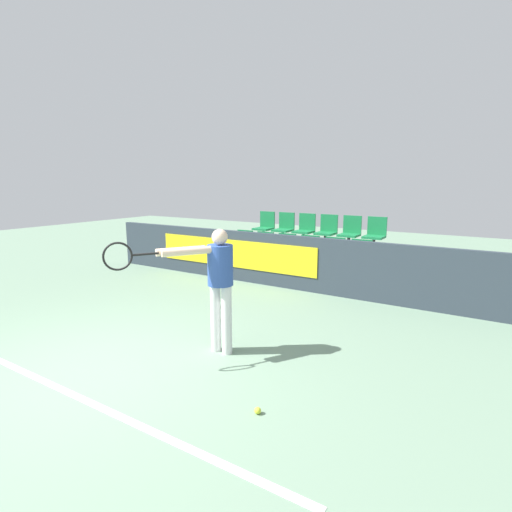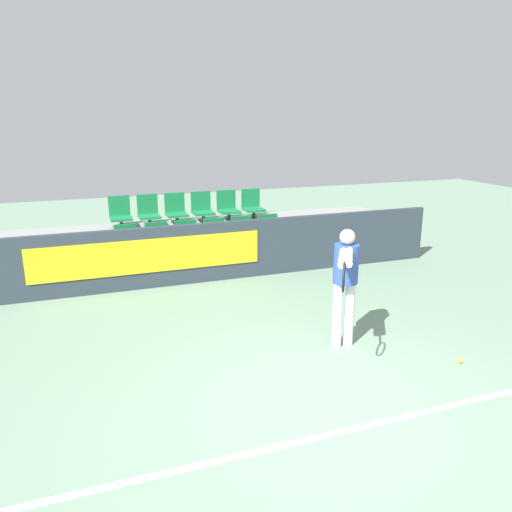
# 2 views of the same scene
# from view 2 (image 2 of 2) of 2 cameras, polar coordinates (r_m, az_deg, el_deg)

# --- Properties ---
(ground_plane) EXTENTS (30.00, 30.00, 0.00)m
(ground_plane) POSITION_cam_2_polar(r_m,az_deg,el_deg) (5.52, 7.77, -16.96)
(ground_plane) COLOR gray
(court_baseline) EXTENTS (6.07, 0.08, 0.01)m
(court_baseline) POSITION_cam_2_polar(r_m,az_deg,el_deg) (5.23, 9.92, -19.10)
(court_baseline) COLOR white
(court_baseline) RESTS_ON ground
(barrier_wall) EXTENTS (9.17, 0.14, 1.09)m
(barrier_wall) POSITION_cam_2_polar(r_m,az_deg,el_deg) (9.16, -5.30, 0.44)
(barrier_wall) COLOR #2D3842
(barrier_wall) RESTS_ON ground
(bleacher_tier_front) EXTENTS (8.77, 1.05, 0.38)m
(bleacher_tier_front) POSITION_cam_2_polar(r_m,az_deg,el_deg) (9.83, -5.95, -0.66)
(bleacher_tier_front) COLOR gray
(bleacher_tier_front) RESTS_ON ground
(bleacher_tier_middle) EXTENTS (8.77, 1.05, 0.76)m
(bleacher_tier_middle) POSITION_cam_2_polar(r_m,az_deg,el_deg) (10.77, -7.35, 1.82)
(bleacher_tier_middle) COLOR gray
(bleacher_tier_middle) RESTS_ON ground
(stadium_chair_0) EXTENTS (0.43, 0.46, 0.62)m
(stadium_chair_0) POSITION_cam_2_polar(r_m,az_deg,el_deg) (9.62, -14.52, 1.37)
(stadium_chair_0) COLOR #333333
(stadium_chair_0) RESTS_ON bleacher_tier_front
(stadium_chair_1) EXTENTS (0.43, 0.46, 0.62)m
(stadium_chair_1) POSITION_cam_2_polar(r_m,az_deg,el_deg) (9.68, -11.16, 1.68)
(stadium_chair_1) COLOR #333333
(stadium_chair_1) RESTS_ON bleacher_tier_front
(stadium_chair_2) EXTENTS (0.43, 0.46, 0.62)m
(stadium_chair_2) POSITION_cam_2_polar(r_m,az_deg,el_deg) (9.78, -7.85, 1.97)
(stadium_chair_2) COLOR #333333
(stadium_chair_2) RESTS_ON bleacher_tier_front
(stadium_chair_3) EXTENTS (0.43, 0.46, 0.62)m
(stadium_chair_3) POSITION_cam_2_polar(r_m,az_deg,el_deg) (9.91, -4.62, 2.26)
(stadium_chair_3) COLOR #333333
(stadium_chair_3) RESTS_ON bleacher_tier_front
(stadium_chair_4) EXTENTS (0.43, 0.46, 0.62)m
(stadium_chair_4) POSITION_cam_2_polar(r_m,az_deg,el_deg) (10.07, -1.48, 2.53)
(stadium_chair_4) COLOR #333333
(stadium_chair_4) RESTS_ON bleacher_tier_front
(stadium_chair_5) EXTENTS (0.43, 0.46, 0.62)m
(stadium_chair_5) POSITION_cam_2_polar(r_m,az_deg,el_deg) (10.26, 1.55, 2.78)
(stadium_chair_5) COLOR #333333
(stadium_chair_5) RESTS_ON bleacher_tier_front
(stadium_chair_6) EXTENTS (0.43, 0.46, 0.62)m
(stadium_chair_6) POSITION_cam_2_polar(r_m,az_deg,el_deg) (10.56, -15.25, 4.71)
(stadium_chair_6) COLOR #333333
(stadium_chair_6) RESTS_ON bleacher_tier_middle
(stadium_chair_7) EXTENTS (0.43, 0.46, 0.62)m
(stadium_chair_7) POSITION_cam_2_polar(r_m,az_deg,el_deg) (10.62, -12.17, 4.97)
(stadium_chair_7) COLOR #333333
(stadium_chair_7) RESTS_ON bleacher_tier_middle
(stadium_chair_8) EXTENTS (0.43, 0.46, 0.62)m
(stadium_chair_8) POSITION_cam_2_polar(r_m,az_deg,el_deg) (10.71, -9.14, 5.22)
(stadium_chair_8) COLOR #333333
(stadium_chair_8) RESTS_ON bleacher_tier_middle
(stadium_chair_9) EXTENTS (0.43, 0.46, 0.62)m
(stadium_chair_9) POSITION_cam_2_polar(r_m,az_deg,el_deg) (10.83, -6.15, 5.44)
(stadium_chair_9) COLOR #333333
(stadium_chair_9) RESTS_ON bleacher_tier_middle
(stadium_chair_10) EXTENTS (0.43, 0.46, 0.62)m
(stadium_chair_10) POSITION_cam_2_polar(r_m,az_deg,el_deg) (10.97, -3.24, 5.65)
(stadium_chair_10) COLOR #333333
(stadium_chair_10) RESTS_ON bleacher_tier_middle
(stadium_chair_11) EXTENTS (0.43, 0.46, 0.62)m
(stadium_chair_11) POSITION_cam_2_polar(r_m,az_deg,el_deg) (11.15, -0.41, 5.84)
(stadium_chair_11) COLOR #333333
(stadium_chair_11) RESTS_ON bleacher_tier_middle
(tennis_player) EXTENTS (0.88, 1.33, 1.60)m
(tennis_player) POSITION_cam_2_polar(r_m,az_deg,el_deg) (6.44, 10.16, -2.37)
(tennis_player) COLOR silver
(tennis_player) RESTS_ON ground
(tennis_ball) EXTENTS (0.07, 0.07, 0.07)m
(tennis_ball) POSITION_cam_2_polar(r_m,az_deg,el_deg) (6.82, 22.26, -11.02)
(tennis_ball) COLOR #CCDB33
(tennis_ball) RESTS_ON ground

